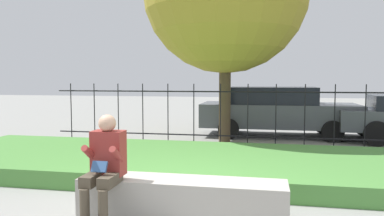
% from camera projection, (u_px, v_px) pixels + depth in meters
% --- Properties ---
extents(ground_plane, '(60.00, 60.00, 0.00)m').
position_uv_depth(ground_plane, '(176.00, 216.00, 4.62)').
color(ground_plane, gray).
extents(stone_bench, '(2.55, 0.52, 0.47)m').
position_uv_depth(stone_bench, '(181.00, 200.00, 4.59)').
color(stone_bench, '#ADA89E').
rests_on(stone_bench, ground_plane).
extents(person_seated_reader, '(0.42, 0.73, 1.27)m').
position_uv_depth(person_seated_reader, '(105.00, 163.00, 4.43)').
color(person_seated_reader, black).
rests_on(person_seated_reader, ground_plane).
extents(grass_berm, '(10.51, 3.14, 0.29)m').
position_uv_depth(grass_berm, '(205.00, 164.00, 6.83)').
color(grass_berm, '#4C893D').
rests_on(grass_berm, ground_plane).
extents(iron_fence, '(8.51, 0.03, 1.57)m').
position_uv_depth(iron_fence, '(220.00, 115.00, 9.03)').
color(iron_fence, black).
rests_on(iron_fence, ground_plane).
extents(car_parked_center, '(4.50, 1.89, 1.45)m').
position_uv_depth(car_parked_center, '(277.00, 110.00, 11.02)').
color(car_parked_center, '#4C5156').
rests_on(car_parked_center, ground_plane).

